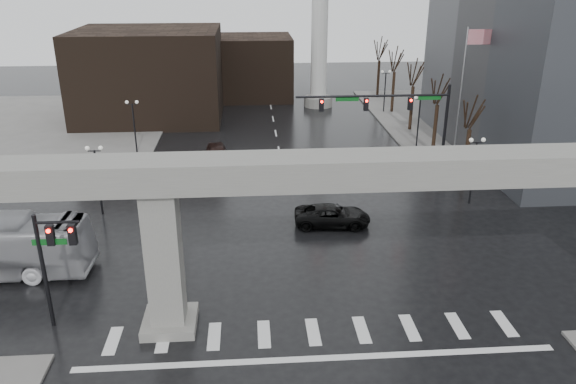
{
  "coord_description": "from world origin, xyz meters",
  "views": [
    {
      "loc": [
        -2.87,
        -23.62,
        16.59
      ],
      "look_at": [
        -0.71,
        6.15,
        4.5
      ],
      "focal_mm": 35.0,
      "sensor_mm": 36.0,
      "label": 1
    }
  ],
  "objects": [
    {
      "name": "tree_right_0",
      "position": [
        14.53,
        18.02,
        2.79
      ],
      "size": [
        1.09,
        1.58,
        7.5
      ],
      "color": "black",
      "rests_on": "ground"
    },
    {
      "name": "signal_left_pole",
      "position": [
        -12.25,
        0.5,
        4.07
      ],
      "size": [
        2.3,
        0.3,
        6.0
      ],
      "color": "black",
      "rests_on": "ground"
    },
    {
      "name": "signal_mast_arm",
      "position": [
        8.99,
        18.8,
        5.83
      ],
      "size": [
        12.12,
        0.43,
        8.0
      ],
      "color": "black",
      "rests_on": "ground"
    },
    {
      "name": "lamp_right_2",
      "position": [
        13.5,
        42.0,
        3.47
      ],
      "size": [
        1.22,
        0.32,
        5.11
      ],
      "color": "black",
      "rests_on": "ground"
    },
    {
      "name": "building_far_left",
      "position": [
        -14.0,
        42.0,
        5.0
      ],
      "size": [
        16.0,
        14.0,
        10.0
      ],
      "primitive_type": "cube",
      "color": "black",
      "rests_on": "ground"
    },
    {
      "name": "ground",
      "position": [
        0.0,
        0.0,
        0.0
      ],
      "size": [
        160.0,
        160.0,
        0.0
      ],
      "primitive_type": "plane",
      "color": "black",
      "rests_on": "ground"
    },
    {
      "name": "tree_right_3",
      "position": [
        14.53,
        42.02,
        2.98
      ],
      "size": [
        1.11,
        1.66,
        8.02
      ],
      "color": "black",
      "rests_on": "ground"
    },
    {
      "name": "flagpole_assembly",
      "position": [
        15.29,
        22.0,
        7.53
      ],
      "size": [
        2.06,
        0.12,
        12.0
      ],
      "color": "silver",
      "rests_on": "ground"
    },
    {
      "name": "building_far_mid",
      "position": [
        -2.0,
        52.0,
        4.0
      ],
      "size": [
        10.0,
        10.0,
        8.0
      ],
      "primitive_type": "cube",
      "color": "black",
      "rests_on": "ground"
    },
    {
      "name": "lamp_left_0",
      "position": [
        -13.5,
        14.0,
        3.47
      ],
      "size": [
        1.22,
        0.32,
        5.11
      ],
      "color": "black",
      "rests_on": "ground"
    },
    {
      "name": "tree_right_1",
      "position": [
        14.53,
        26.02,
        2.85
      ],
      "size": [
        1.09,
        1.61,
        7.67
      ],
      "color": "black",
      "rests_on": "ground"
    },
    {
      "name": "tree_right_4",
      "position": [
        14.53,
        50.02,
        3.04
      ],
      "size": [
        1.12,
        1.69,
        8.19
      ],
      "color": "black",
      "rests_on": "ground"
    },
    {
      "name": "lamp_right_1",
      "position": [
        13.5,
        28.0,
        3.47
      ],
      "size": [
        1.22,
        0.32,
        5.11
      ],
      "color": "black",
      "rests_on": "ground"
    },
    {
      "name": "lamp_right_0",
      "position": [
        13.5,
        14.0,
        3.47
      ],
      "size": [
        1.22,
        0.32,
        5.11
      ],
      "color": "black",
      "rests_on": "ground"
    },
    {
      "name": "sidewalk_nw",
      "position": [
        -26.0,
        36.0,
        0.07
      ],
      "size": [
        28.0,
        36.0,
        0.15
      ],
      "primitive_type": "cube",
      "color": "slate",
      "rests_on": "ground"
    },
    {
      "name": "lamp_left_1",
      "position": [
        -13.5,
        28.0,
        3.47
      ],
      "size": [
        1.22,
        0.32,
        5.11
      ],
      "color": "black",
      "rests_on": "ground"
    },
    {
      "name": "elevated_guideway",
      "position": [
        1.26,
        0.0,
        6.88
      ],
      "size": [
        48.0,
        2.6,
        8.7
      ],
      "color": "gray",
      "rests_on": "ground"
    },
    {
      "name": "far_car",
      "position": [
        -5.79,
        25.25,
        0.78
      ],
      "size": [
        2.35,
        4.74,
        1.55
      ],
      "primitive_type": "imported",
      "rotation": [
        0.0,
        0.0,
        0.12
      ],
      "color": "black",
      "rests_on": "ground"
    },
    {
      "name": "sidewalk_ne",
      "position": [
        26.0,
        36.0,
        0.07
      ],
      "size": [
        28.0,
        36.0,
        0.15
      ],
      "primitive_type": "cube",
      "color": "slate",
      "rests_on": "ground"
    },
    {
      "name": "lamp_left_2",
      "position": [
        -13.5,
        42.0,
        3.47
      ],
      "size": [
        1.22,
        0.32,
        5.11
      ],
      "color": "black",
      "rests_on": "ground"
    },
    {
      "name": "pickup_truck",
      "position": [
        2.67,
        10.97,
        0.72
      ],
      "size": [
        5.34,
        2.78,
        1.44
      ],
      "primitive_type": "imported",
      "rotation": [
        0.0,
        0.0,
        1.49
      ],
      "color": "black",
      "rests_on": "ground"
    },
    {
      "name": "tree_right_2",
      "position": [
        14.53,
        34.02,
        2.91
      ],
      "size": [
        1.1,
        1.63,
        7.85
      ],
      "color": "black",
      "rests_on": "ground"
    }
  ]
}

